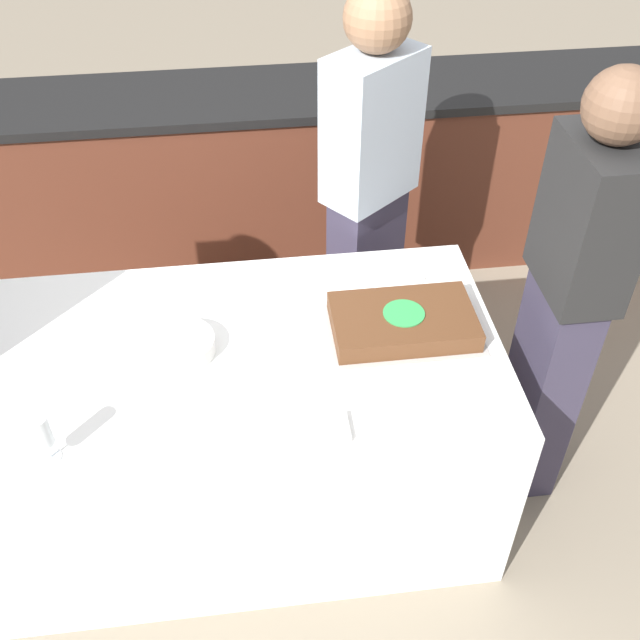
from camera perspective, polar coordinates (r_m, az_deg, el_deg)
ground_plane at (r=2.96m, az=-5.41°, el=-13.12°), size 14.00×14.00×0.00m
back_counter at (r=3.80m, az=-7.15°, el=10.46°), size 4.40×0.58×0.92m
dining_table at (r=2.65m, az=-5.94°, el=-8.33°), size 1.70×0.93×0.77m
cake at (r=2.42m, az=6.35°, el=-0.14°), size 0.50×0.32×0.07m
plate_stack at (r=2.38m, az=-10.55°, el=-1.92°), size 0.21×0.21×0.05m
wine_glass at (r=2.12m, az=-20.46°, el=-8.02°), size 0.06×0.06×0.16m
side_plate_near_cake at (r=2.67m, az=5.71°, el=3.54°), size 0.22×0.22×0.00m
utensil_pile at (r=2.13m, az=0.31°, el=-8.29°), size 0.14×0.10×0.02m
person_cutting_cake at (r=2.89m, az=3.73°, el=9.57°), size 0.40×0.37×1.65m
person_seated_right at (r=2.52m, az=18.25°, el=1.36°), size 0.21×0.34×1.63m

